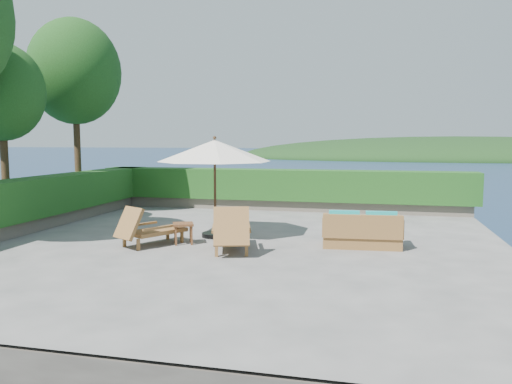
% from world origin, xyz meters
% --- Properties ---
extents(ground, '(12.00, 12.00, 0.00)m').
position_xyz_m(ground, '(0.00, 0.00, 0.00)').
color(ground, gray).
rests_on(ground, ground).
extents(foundation, '(12.00, 12.00, 3.00)m').
position_xyz_m(foundation, '(0.00, 0.00, -1.55)').
color(foundation, '#5F584C').
rests_on(foundation, ocean).
extents(ocean, '(600.00, 600.00, 0.00)m').
position_xyz_m(ocean, '(0.00, 0.00, -3.00)').
color(ocean, '#162F47').
rests_on(ocean, ground).
extents(offshore_island, '(126.00, 57.60, 12.60)m').
position_xyz_m(offshore_island, '(25.00, 140.00, -3.00)').
color(offshore_island, black).
rests_on(offshore_island, ocean).
extents(planter_wall_far, '(12.00, 0.60, 0.36)m').
position_xyz_m(planter_wall_far, '(0.00, 5.60, 0.18)').
color(planter_wall_far, '#686153').
rests_on(planter_wall_far, ground).
extents(planter_wall_left, '(0.60, 12.00, 0.36)m').
position_xyz_m(planter_wall_left, '(-5.60, 0.00, 0.18)').
color(planter_wall_left, '#686153').
rests_on(planter_wall_left, ground).
extents(hedge_far, '(12.40, 0.90, 1.00)m').
position_xyz_m(hedge_far, '(0.00, 5.60, 0.85)').
color(hedge_far, '#1F4213').
rests_on(hedge_far, planter_wall_far).
extents(hedge_left, '(0.90, 12.40, 1.00)m').
position_xyz_m(hedge_left, '(-5.60, 0.00, 0.85)').
color(hedge_left, '#1F4213').
rests_on(hedge_left, planter_wall_left).
extents(tree_mid, '(2.20, 2.20, 4.83)m').
position_xyz_m(tree_mid, '(-6.40, 0.50, 3.55)').
color(tree_mid, '#48331B').
rests_on(tree_mid, ground).
extents(tree_far, '(2.80, 2.80, 6.03)m').
position_xyz_m(tree_far, '(-6.00, 3.20, 4.40)').
color(tree_far, '#48331B').
rests_on(tree_far, ground).
extents(patio_umbrella, '(3.57, 3.57, 2.43)m').
position_xyz_m(patio_umbrella, '(-0.67, 0.64, 2.05)').
color(patio_umbrella, black).
rests_on(patio_umbrella, ground).
extents(lounge_left, '(1.34, 1.67, 0.90)m').
position_xyz_m(lounge_left, '(-1.81, -0.66, 0.38)').
color(lounge_left, olive).
rests_on(lounge_left, ground).
extents(lounge_right, '(1.18, 1.87, 1.00)m').
position_xyz_m(lounge_right, '(0.14, -0.77, 0.42)').
color(lounge_right, olive).
rests_on(lounge_right, ground).
extents(side_table, '(0.59, 0.59, 0.47)m').
position_xyz_m(side_table, '(-1.13, -0.30, 0.39)').
color(side_table, brown).
rests_on(side_table, ground).
extents(wicker_loveseat, '(1.76, 0.99, 0.83)m').
position_xyz_m(wicker_loveseat, '(2.80, 0.29, 0.32)').
color(wicker_loveseat, olive).
rests_on(wicker_loveseat, ground).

